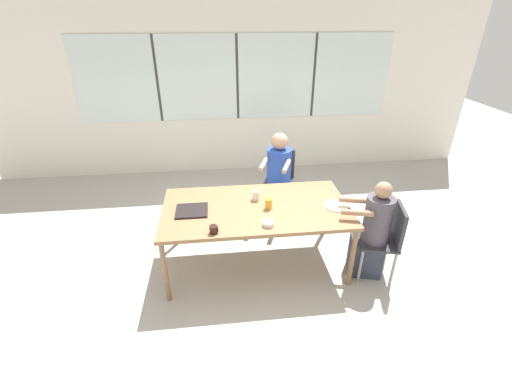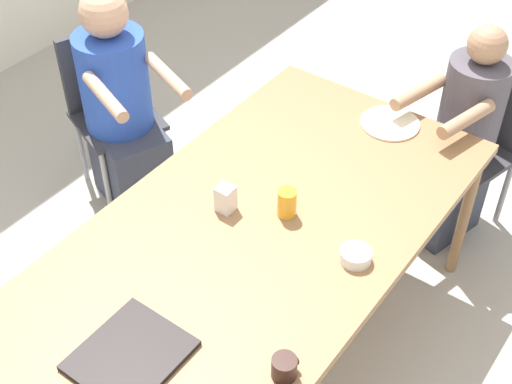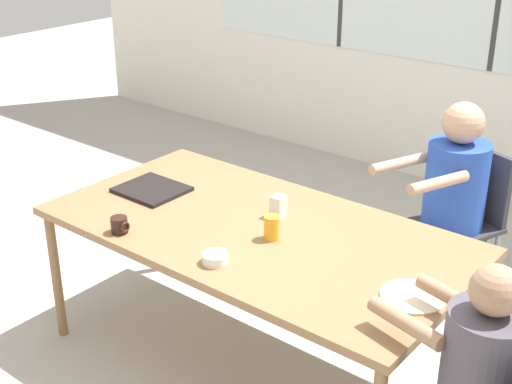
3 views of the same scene
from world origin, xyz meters
The scene contains 13 objects.
ground_plane centered at (0.00, 0.00, 0.00)m, with size 16.00×16.00×0.00m, color #B2ADA3.
wall_back_with_windows centered at (0.00, 2.76, 1.42)m, with size 8.40×0.08×2.80m.
dining_table centered at (0.00, 0.00, 0.71)m, with size 2.01×1.06×0.76m.
chair_for_woman_green_shirt centered at (0.51, 1.32, 0.52)m, with size 0.52×0.52×0.87m.
chair_for_man_blue_shirt centered at (1.37, -0.34, 0.52)m, with size 0.49×0.49×0.87m.
person_woman_green_shirt centered at (0.45, 1.16, 0.53)m, with size 0.54×0.70×1.18m.
person_man_blue_shirt centered at (1.22, -0.30, 0.52)m, with size 0.57×0.41×1.14m.
food_tray_dark centered at (-0.68, -0.02, 0.77)m, with size 0.33×0.29×0.02m.
coffee_mug centered at (-0.45, -0.44, 0.80)m, with size 0.08×0.08×0.08m.
juice_glass centered at (0.13, -0.05, 0.82)m, with size 0.07×0.07×0.11m.
milk_carton_small centered at (0.01, 0.15, 0.82)m, with size 0.06×0.06×0.11m.
bowl_white_shallow centered at (0.08, -0.37, 0.79)m, with size 0.11×0.11×0.05m.
plate_tortillas centered at (0.86, -0.09, 0.77)m, with size 0.26×0.26×0.01m.
Camera 1 is at (-0.36, -3.16, 2.64)m, focal length 24.00 mm.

